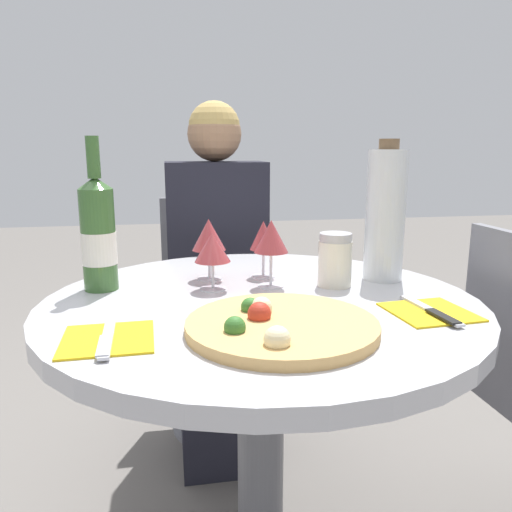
{
  "coord_description": "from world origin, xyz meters",
  "views": [
    {
      "loc": [
        -0.19,
        -1.0,
        1.02
      ],
      "look_at": [
        -0.02,
        -0.03,
        0.81
      ],
      "focal_mm": 35.0,
      "sensor_mm": 36.0,
      "label": 1
    }
  ],
  "objects_px": {
    "seated_diner": "(219,297)",
    "wine_bottle": "(98,234)",
    "pizza_large": "(279,325)",
    "chair_behind_diner": "(216,314)",
    "tall_carafe": "(385,215)",
    "dining_table": "(261,359)"
  },
  "relations": [
    {
      "from": "seated_diner",
      "to": "wine_bottle",
      "type": "relative_size",
      "value": 3.46
    },
    {
      "from": "pizza_large",
      "to": "chair_behind_diner",
      "type": "bearing_deg",
      "value": 91.36
    },
    {
      "from": "pizza_large",
      "to": "wine_bottle",
      "type": "bearing_deg",
      "value": 135.41
    },
    {
      "from": "wine_bottle",
      "to": "tall_carafe",
      "type": "height_order",
      "value": "wine_bottle"
    },
    {
      "from": "pizza_large",
      "to": "dining_table",
      "type": "bearing_deg",
      "value": 88.56
    },
    {
      "from": "dining_table",
      "to": "chair_behind_diner",
      "type": "xyz_separation_m",
      "value": [
        -0.03,
        0.75,
        -0.15
      ]
    },
    {
      "from": "dining_table",
      "to": "wine_bottle",
      "type": "xyz_separation_m",
      "value": [
        -0.34,
        0.13,
        0.26
      ]
    },
    {
      "from": "wine_bottle",
      "to": "tall_carafe",
      "type": "distance_m",
      "value": 0.67
    },
    {
      "from": "pizza_large",
      "to": "wine_bottle",
      "type": "relative_size",
      "value": 0.99
    },
    {
      "from": "chair_behind_diner",
      "to": "tall_carafe",
      "type": "relative_size",
      "value": 2.51
    },
    {
      "from": "seated_diner",
      "to": "tall_carafe",
      "type": "xyz_separation_m",
      "value": [
        0.35,
        -0.51,
        0.34
      ]
    },
    {
      "from": "chair_behind_diner",
      "to": "seated_diner",
      "type": "distance_m",
      "value": 0.17
    },
    {
      "from": "pizza_large",
      "to": "tall_carafe",
      "type": "bearing_deg",
      "value": 43.26
    },
    {
      "from": "wine_bottle",
      "to": "tall_carafe",
      "type": "xyz_separation_m",
      "value": [
        0.67,
        -0.03,
        0.03
      ]
    },
    {
      "from": "seated_diner",
      "to": "pizza_large",
      "type": "xyz_separation_m",
      "value": [
        0.02,
        -0.82,
        0.19
      ]
    },
    {
      "from": "seated_diner",
      "to": "tall_carafe",
      "type": "bearing_deg",
      "value": 124.41
    },
    {
      "from": "dining_table",
      "to": "seated_diner",
      "type": "xyz_separation_m",
      "value": [
        -0.03,
        0.62,
        -0.04
      ]
    },
    {
      "from": "chair_behind_diner",
      "to": "pizza_large",
      "type": "height_order",
      "value": "chair_behind_diner"
    },
    {
      "from": "chair_behind_diner",
      "to": "tall_carafe",
      "type": "bearing_deg",
      "value": 118.39
    },
    {
      "from": "pizza_large",
      "to": "seated_diner",
      "type": "bearing_deg",
      "value": 91.59
    },
    {
      "from": "chair_behind_diner",
      "to": "seated_diner",
      "type": "height_order",
      "value": "seated_diner"
    },
    {
      "from": "pizza_large",
      "to": "tall_carafe",
      "type": "distance_m",
      "value": 0.47
    }
  ]
}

